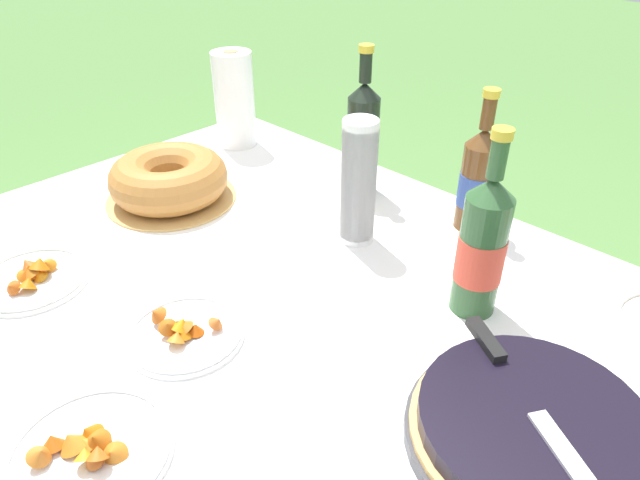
{
  "coord_description": "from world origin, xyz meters",
  "views": [
    {
      "loc": [
        0.65,
        -0.54,
        1.39
      ],
      "look_at": [
        -0.0,
        0.12,
        0.79
      ],
      "focal_mm": 32.0,
      "sensor_mm": 36.0,
      "label": 1
    }
  ],
  "objects_px": {
    "serving_knife": "(525,395)",
    "paper_towel_roll": "(234,100)",
    "cider_bottle_amber": "(477,179)",
    "snack_plate_far": "(89,450)",
    "bundt_cake": "(169,179)",
    "cup_stack": "(359,183)",
    "snack_plate_near": "(184,332)",
    "snack_plate_right": "(32,277)",
    "juice_bottle_red": "(363,139)",
    "berry_tart": "(531,429)",
    "cider_bottle_green": "(482,247)"
  },
  "relations": [
    {
      "from": "cider_bottle_amber",
      "to": "snack_plate_far",
      "type": "relative_size",
      "value": 1.41
    },
    {
      "from": "bundt_cake",
      "to": "cider_bottle_green",
      "type": "relative_size",
      "value": 0.9
    },
    {
      "from": "snack_plate_near",
      "to": "cider_bottle_green",
      "type": "bearing_deg",
      "value": 53.73
    },
    {
      "from": "bundt_cake",
      "to": "snack_plate_near",
      "type": "distance_m",
      "value": 0.5
    },
    {
      "from": "snack_plate_right",
      "to": "snack_plate_far",
      "type": "distance_m",
      "value": 0.45
    },
    {
      "from": "cider_bottle_amber",
      "to": "snack_plate_near",
      "type": "xyz_separation_m",
      "value": [
        -0.14,
        -0.65,
        -0.1
      ]
    },
    {
      "from": "cider_bottle_amber",
      "to": "juice_bottle_red",
      "type": "xyz_separation_m",
      "value": [
        -0.28,
        -0.04,
        0.02
      ]
    },
    {
      "from": "bundt_cake",
      "to": "cup_stack",
      "type": "distance_m",
      "value": 0.47
    },
    {
      "from": "bundt_cake",
      "to": "cup_stack",
      "type": "relative_size",
      "value": 1.14
    },
    {
      "from": "berry_tart",
      "to": "snack_plate_near",
      "type": "distance_m",
      "value": 0.55
    },
    {
      "from": "serving_knife",
      "to": "paper_towel_roll",
      "type": "relative_size",
      "value": 1.27
    },
    {
      "from": "cider_bottle_amber",
      "to": "cup_stack",
      "type": "bearing_deg",
      "value": -123.57
    },
    {
      "from": "cider_bottle_green",
      "to": "juice_bottle_red",
      "type": "relative_size",
      "value": 0.97
    },
    {
      "from": "snack_plate_far",
      "to": "paper_towel_roll",
      "type": "distance_m",
      "value": 1.06
    },
    {
      "from": "juice_bottle_red",
      "to": "snack_plate_right",
      "type": "distance_m",
      "value": 0.76
    },
    {
      "from": "snack_plate_right",
      "to": "snack_plate_far",
      "type": "bearing_deg",
      "value": -13.6
    },
    {
      "from": "cider_bottle_amber",
      "to": "snack_plate_far",
      "type": "xyz_separation_m",
      "value": [
        -0.04,
        -0.87,
        -0.1
      ]
    },
    {
      "from": "serving_knife",
      "to": "juice_bottle_red",
      "type": "distance_m",
      "value": 0.74
    },
    {
      "from": "juice_bottle_red",
      "to": "snack_plate_near",
      "type": "xyz_separation_m",
      "value": [
        0.14,
        -0.61,
        -0.12
      ]
    },
    {
      "from": "juice_bottle_red",
      "to": "snack_plate_right",
      "type": "bearing_deg",
      "value": -105.22
    },
    {
      "from": "cup_stack",
      "to": "paper_towel_roll",
      "type": "height_order",
      "value": "cup_stack"
    },
    {
      "from": "snack_plate_right",
      "to": "paper_towel_roll",
      "type": "height_order",
      "value": "paper_towel_roll"
    },
    {
      "from": "cup_stack",
      "to": "juice_bottle_red",
      "type": "bearing_deg",
      "value": 128.81
    },
    {
      "from": "berry_tart",
      "to": "snack_plate_far",
      "type": "relative_size",
      "value": 1.54
    },
    {
      "from": "bundt_cake",
      "to": "juice_bottle_red",
      "type": "height_order",
      "value": "juice_bottle_red"
    },
    {
      "from": "berry_tart",
      "to": "cider_bottle_green",
      "type": "distance_m",
      "value": 0.31
    },
    {
      "from": "cup_stack",
      "to": "serving_knife",
      "type": "bearing_deg",
      "value": -23.45
    },
    {
      "from": "juice_bottle_red",
      "to": "cider_bottle_amber",
      "type": "bearing_deg",
      "value": 8.71
    },
    {
      "from": "juice_bottle_red",
      "to": "berry_tart",
      "type": "bearing_deg",
      "value": -31.57
    },
    {
      "from": "serving_knife",
      "to": "snack_plate_far",
      "type": "relative_size",
      "value": 1.52
    },
    {
      "from": "cider_bottle_green",
      "to": "cider_bottle_amber",
      "type": "height_order",
      "value": "cider_bottle_green"
    },
    {
      "from": "juice_bottle_red",
      "to": "snack_plate_right",
      "type": "height_order",
      "value": "juice_bottle_red"
    },
    {
      "from": "cider_bottle_green",
      "to": "snack_plate_near",
      "type": "bearing_deg",
      "value": -126.27
    },
    {
      "from": "berry_tart",
      "to": "snack_plate_near",
      "type": "xyz_separation_m",
      "value": [
        -0.51,
        -0.21,
        -0.02
      ]
    },
    {
      "from": "paper_towel_roll",
      "to": "serving_knife",
      "type": "bearing_deg",
      "value": -18.42
    },
    {
      "from": "snack_plate_near",
      "to": "snack_plate_right",
      "type": "xyz_separation_m",
      "value": [
        -0.33,
        -0.11,
        0.0
      ]
    },
    {
      "from": "bundt_cake",
      "to": "berry_tart",
      "type": "bearing_deg",
      "value": -2.99
    },
    {
      "from": "bundt_cake",
      "to": "snack_plate_right",
      "type": "bearing_deg",
      "value": -75.42
    },
    {
      "from": "cider_bottle_amber",
      "to": "paper_towel_roll",
      "type": "height_order",
      "value": "cider_bottle_amber"
    },
    {
      "from": "serving_knife",
      "to": "paper_towel_roll",
      "type": "height_order",
      "value": "paper_towel_roll"
    },
    {
      "from": "juice_bottle_red",
      "to": "snack_plate_far",
      "type": "height_order",
      "value": "juice_bottle_red"
    },
    {
      "from": "cider_bottle_amber",
      "to": "snack_plate_near",
      "type": "distance_m",
      "value": 0.67
    },
    {
      "from": "snack_plate_near",
      "to": "snack_plate_right",
      "type": "distance_m",
      "value": 0.35
    },
    {
      "from": "cider_bottle_green",
      "to": "snack_plate_far",
      "type": "height_order",
      "value": "cider_bottle_green"
    },
    {
      "from": "serving_knife",
      "to": "cider_bottle_amber",
      "type": "bearing_deg",
      "value": 160.24
    },
    {
      "from": "cup_stack",
      "to": "juice_bottle_red",
      "type": "height_order",
      "value": "juice_bottle_red"
    },
    {
      "from": "serving_knife",
      "to": "berry_tart",
      "type": "bearing_deg",
      "value": 0.0
    },
    {
      "from": "snack_plate_near",
      "to": "paper_towel_roll",
      "type": "bearing_deg",
      "value": 135.22
    },
    {
      "from": "berry_tart",
      "to": "serving_knife",
      "type": "relative_size",
      "value": 1.02
    },
    {
      "from": "paper_towel_roll",
      "to": "snack_plate_far",
      "type": "bearing_deg",
      "value": -49.31
    }
  ]
}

